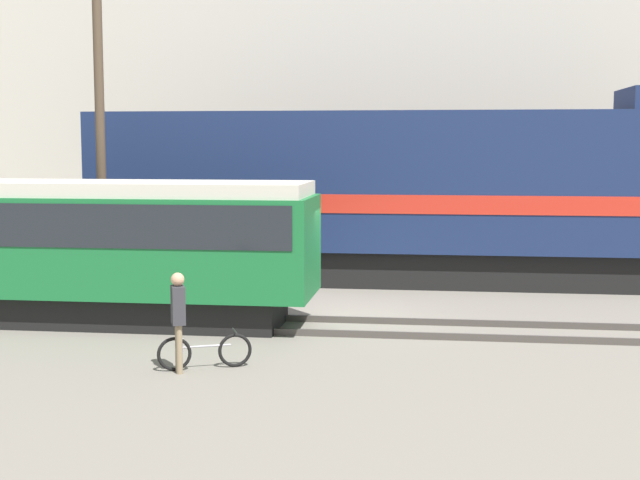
# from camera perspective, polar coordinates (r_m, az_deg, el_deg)

# --- Properties ---
(ground_plane) EXTENTS (120.00, 120.00, 0.00)m
(ground_plane) POSITION_cam_1_polar(r_m,az_deg,el_deg) (20.55, 0.72, -4.84)
(ground_plane) COLOR slate
(track_near) EXTENTS (60.00, 1.50, 0.14)m
(track_near) POSITION_cam_1_polar(r_m,az_deg,el_deg) (19.05, 0.17, -5.52)
(track_near) COLOR #47423D
(track_near) RESTS_ON ground
(track_far) EXTENTS (60.00, 1.51, 0.14)m
(track_far) POSITION_cam_1_polar(r_m,az_deg,el_deg) (25.44, 2.07, -2.52)
(track_far) COLOR #47423D
(track_far) RESTS_ON ground
(building_backdrop) EXTENTS (45.02, 6.00, 12.69)m
(building_backdrop) POSITION_cam_1_polar(r_m,az_deg,el_deg) (34.18, 3.59, 10.27)
(building_backdrop) COLOR beige
(building_backdrop) RESTS_ON ground
(freight_locomotive) EXTENTS (17.67, 3.04, 5.40)m
(freight_locomotive) POSITION_cam_1_polar(r_m,az_deg,el_deg) (25.08, 5.77, 2.96)
(freight_locomotive) COLOR black
(freight_locomotive) RESTS_ON ground
(streetcar) EXTENTS (11.92, 2.54, 3.12)m
(streetcar) POSITION_cam_1_polar(r_m,az_deg,el_deg) (20.50, -17.18, -0.11)
(streetcar) COLOR black
(streetcar) RESTS_ON ground
(bicycle) EXTENTS (1.56, 0.76, 0.66)m
(bicycle) POSITION_cam_1_polar(r_m,az_deg,el_deg) (15.86, -7.37, -7.11)
(bicycle) COLOR black
(bicycle) RESTS_ON ground
(person) EXTENTS (0.34, 0.42, 1.75)m
(person) POSITION_cam_1_polar(r_m,az_deg,el_deg) (15.51, -9.06, -4.57)
(person) COLOR #8C7A5B
(person) RESTS_ON ground
(utility_pole_left) EXTENTS (0.24, 0.24, 8.94)m
(utility_pole_left) POSITION_cam_1_polar(r_m,az_deg,el_deg) (23.37, -13.90, 7.34)
(utility_pole_left) COLOR #4C3D2D
(utility_pole_left) RESTS_ON ground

